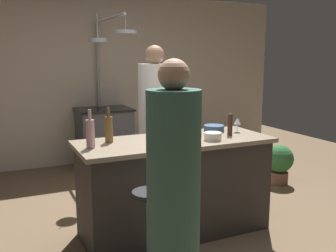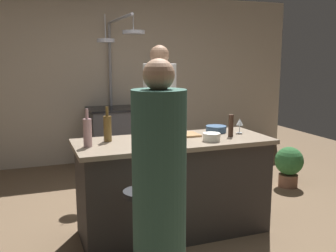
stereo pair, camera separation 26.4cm
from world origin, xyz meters
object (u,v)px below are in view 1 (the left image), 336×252
at_px(guest_left, 173,197).
at_px(stove_range, 104,137).
at_px(wine_glass_by_chef, 237,122).
at_px(mixing_bowl_blue, 214,128).
at_px(chef, 155,130).
at_px(bar_stool_left, 150,230).
at_px(wine_bottle_rose, 90,133).
at_px(wine_bottle_amber, 109,129).
at_px(cutting_board, 182,135).
at_px(pepper_mill, 230,125).
at_px(wine_bottle_white, 173,129).
at_px(potted_plant, 279,162).
at_px(mixing_bowl_ceramic, 213,136).
at_px(wine_glass_near_right_guest, 160,134).

bearing_deg(guest_left, stove_range, 82.00).
height_order(wine_glass_by_chef, mixing_bowl_blue, wine_glass_by_chef).
height_order(chef, bar_stool_left, chef).
bearing_deg(wine_bottle_rose, wine_bottle_amber, 36.17).
distance_m(guest_left, wine_bottle_rose, 1.05).
bearing_deg(bar_stool_left, cutting_board, 49.53).
height_order(stove_range, pepper_mill, pepper_mill).
relative_size(guest_left, wine_bottle_white, 5.49).
height_order(bar_stool_left, wine_bottle_amber, wine_bottle_amber).
bearing_deg(chef, potted_plant, -5.78).
bearing_deg(mixing_bowl_ceramic, wine_bottle_rose, 171.38).
relative_size(stove_range, cutting_board, 2.78).
bearing_deg(guest_left, potted_plant, 35.61).
distance_m(cutting_board, wine_bottle_amber, 0.72).
xyz_separation_m(wine_bottle_rose, mixing_bowl_blue, (1.30, 0.19, -0.09)).
relative_size(stove_range, guest_left, 0.54).
xyz_separation_m(stove_range, cutting_board, (0.13, -2.33, 0.46)).
bearing_deg(stove_range, bar_stool_left, -99.27).
bearing_deg(guest_left, wine_bottle_white, 64.86).
bearing_deg(wine_bottle_rose, bar_stool_left, -65.33).
relative_size(bar_stool_left, wine_bottle_amber, 2.17).
height_order(stove_range, wine_glass_by_chef, wine_glass_by_chef).
distance_m(chef, wine_glass_near_right_guest, 1.14).
xyz_separation_m(guest_left, mixing_bowl_ceramic, (0.78, 0.81, 0.18)).
relative_size(chef, potted_plant, 3.41).
height_order(potted_plant, wine_bottle_amber, wine_bottle_amber).
bearing_deg(chef, stove_range, 95.90).
xyz_separation_m(wine_glass_by_chef, wine_glass_near_right_guest, (-0.95, -0.24, 0.00)).
distance_m(cutting_board, wine_glass_by_chef, 0.60).
distance_m(bar_stool_left, guest_left, 0.53).
bearing_deg(mixing_bowl_blue, mixing_bowl_ceramic, -123.00).
bearing_deg(wine_bottle_amber, cutting_board, -0.95).
bearing_deg(wine_glass_near_right_guest, wine_glass_by_chef, 14.23).
relative_size(mixing_bowl_blue, mixing_bowl_ceramic, 1.30).
height_order(wine_bottle_rose, wine_bottle_amber, wine_bottle_rose).
height_order(chef, wine_glass_by_chef, chef).
relative_size(chef, mixing_bowl_blue, 8.67).
relative_size(stove_range, wine_bottle_rose, 2.76).
distance_m(wine_glass_by_chef, mixing_bowl_ceramic, 0.48).
bearing_deg(chef, wine_glass_by_chef, -55.77).
height_order(wine_bottle_rose, mixing_bowl_ceramic, wine_bottle_rose).
height_order(guest_left, wine_glass_by_chef, guest_left).
distance_m(pepper_mill, wine_bottle_amber, 1.15).
distance_m(bar_stool_left, pepper_mill, 1.35).
bearing_deg(stove_range, wine_bottle_white, -91.19).
distance_m(bar_stool_left, cutting_board, 1.11).
bearing_deg(wine_bottle_white, chef, 76.83).
bearing_deg(cutting_board, bar_stool_left, -130.47).
bearing_deg(wine_glass_near_right_guest, mixing_bowl_blue, 25.85).
xyz_separation_m(potted_plant, mixing_bowl_blue, (-1.33, -0.52, 0.64)).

